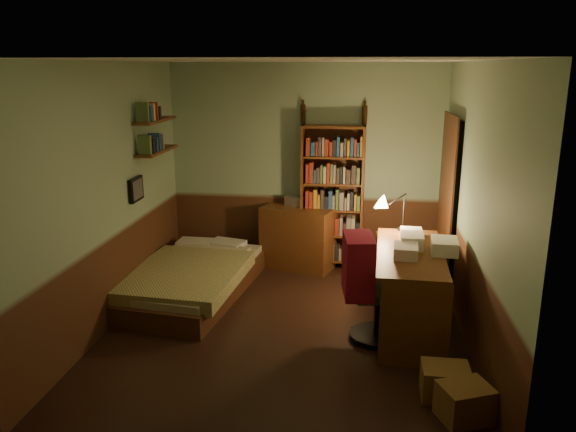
# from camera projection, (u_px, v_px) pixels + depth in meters

# --- Properties ---
(floor) EXTENTS (3.50, 4.00, 0.02)m
(floor) POSITION_uv_depth(u_px,v_px,m) (285.00, 328.00, 5.66)
(floor) COLOR black
(floor) RESTS_ON ground
(ceiling) EXTENTS (3.50, 4.00, 0.02)m
(ceiling) POSITION_uv_depth(u_px,v_px,m) (284.00, 59.00, 4.98)
(ceiling) COLOR silver
(ceiling) RESTS_ON wall_back
(wall_back) EXTENTS (3.50, 0.02, 2.60)m
(wall_back) POSITION_uv_depth(u_px,v_px,m) (305.00, 166.00, 7.25)
(wall_back) COLOR #8BA884
(wall_back) RESTS_ON ground
(wall_left) EXTENTS (0.02, 4.00, 2.60)m
(wall_left) POSITION_uv_depth(u_px,v_px,m) (108.00, 197.00, 5.54)
(wall_left) COLOR #8BA884
(wall_left) RESTS_ON ground
(wall_right) EXTENTS (0.02, 4.00, 2.60)m
(wall_right) POSITION_uv_depth(u_px,v_px,m) (476.00, 208.00, 5.10)
(wall_right) COLOR #8BA884
(wall_right) RESTS_ON ground
(wall_front) EXTENTS (3.50, 0.02, 2.60)m
(wall_front) POSITION_uv_depth(u_px,v_px,m) (240.00, 280.00, 3.40)
(wall_front) COLOR #8BA884
(wall_front) RESTS_ON ground
(doorway) EXTENTS (0.06, 0.90, 2.00)m
(doorway) POSITION_uv_depth(u_px,v_px,m) (448.00, 206.00, 6.43)
(doorway) COLOR black
(doorway) RESTS_ON ground
(door_trim) EXTENTS (0.02, 0.98, 2.08)m
(door_trim) POSITION_uv_depth(u_px,v_px,m) (445.00, 206.00, 6.43)
(door_trim) COLOR #432413
(door_trim) RESTS_ON ground
(bed) EXTENTS (1.38, 2.23, 0.62)m
(bed) POSITION_uv_depth(u_px,v_px,m) (191.00, 268.00, 6.43)
(bed) COLOR #646E43
(bed) RESTS_ON ground
(dresser) EXTENTS (1.00, 0.71, 0.80)m
(dresser) POSITION_uv_depth(u_px,v_px,m) (298.00, 238.00, 7.25)
(dresser) COLOR #572E14
(dresser) RESTS_ON ground
(mini_stereo) EXTENTS (0.28, 0.25, 0.13)m
(mini_stereo) POSITION_uv_depth(u_px,v_px,m) (295.00, 201.00, 7.26)
(mini_stereo) COLOR #B2B2B7
(mini_stereo) RESTS_ON dresser
(bookshelf) EXTENTS (0.80, 0.28, 1.84)m
(bookshelf) POSITION_uv_depth(u_px,v_px,m) (332.00, 198.00, 7.15)
(bookshelf) COLOR #572E14
(bookshelf) RESTS_ON ground
(bottle_left) EXTENTS (0.08, 0.08, 0.24)m
(bottle_left) POSITION_uv_depth(u_px,v_px,m) (303.00, 114.00, 7.03)
(bottle_left) COLOR black
(bottle_left) RESTS_ON bookshelf
(bottle_right) EXTENTS (0.07, 0.07, 0.24)m
(bottle_right) POSITION_uv_depth(u_px,v_px,m) (365.00, 115.00, 6.93)
(bottle_right) COLOR black
(bottle_right) RESTS_ON bookshelf
(desk) EXTENTS (0.69, 1.55, 0.82)m
(desk) POSITION_uv_depth(u_px,v_px,m) (408.00, 291.00, 5.53)
(desk) COLOR #572E14
(desk) RESTS_ON ground
(paper_stack) EXTENTS (0.27, 0.35, 0.13)m
(paper_stack) POSITION_uv_depth(u_px,v_px,m) (444.00, 246.00, 5.36)
(paper_stack) COLOR silver
(paper_stack) RESTS_ON desk
(desk_lamp) EXTENTS (0.21, 0.21, 0.68)m
(desk_lamp) POSITION_uv_depth(u_px,v_px,m) (404.00, 200.00, 6.03)
(desk_lamp) COLOR black
(desk_lamp) RESTS_ON desk
(office_chair) EXTENTS (0.60, 0.54, 1.09)m
(office_chair) POSITION_uv_depth(u_px,v_px,m) (379.00, 286.00, 5.29)
(office_chair) COLOR #29522D
(office_chair) RESTS_ON ground
(red_jacket) EXTENTS (0.34, 0.52, 0.57)m
(red_jacket) POSITION_uv_depth(u_px,v_px,m) (353.00, 194.00, 5.34)
(red_jacket) COLOR #AD1630
(red_jacket) RESTS_ON office_chair
(wall_shelf_lower) EXTENTS (0.20, 0.90, 0.03)m
(wall_shelf_lower) POSITION_uv_depth(u_px,v_px,m) (157.00, 151.00, 6.50)
(wall_shelf_lower) COLOR #572E14
(wall_shelf_lower) RESTS_ON wall_left
(wall_shelf_upper) EXTENTS (0.20, 0.90, 0.03)m
(wall_shelf_upper) POSITION_uv_depth(u_px,v_px,m) (155.00, 120.00, 6.41)
(wall_shelf_upper) COLOR #572E14
(wall_shelf_upper) RESTS_ON wall_left
(framed_picture) EXTENTS (0.04, 0.32, 0.26)m
(framed_picture) POSITION_uv_depth(u_px,v_px,m) (136.00, 189.00, 6.12)
(framed_picture) COLOR black
(framed_picture) RESTS_ON wall_left
(cardboard_box_a) EXTENTS (0.45, 0.41, 0.27)m
(cardboard_box_a) POSITION_uv_depth(u_px,v_px,m) (465.00, 402.00, 4.16)
(cardboard_box_a) COLOR brown
(cardboard_box_a) RESTS_ON ground
(cardboard_box_b) EXTENTS (0.37, 0.31, 0.26)m
(cardboard_box_b) POSITION_uv_depth(u_px,v_px,m) (445.00, 382.00, 4.45)
(cardboard_box_b) COLOR brown
(cardboard_box_b) RESTS_ON ground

